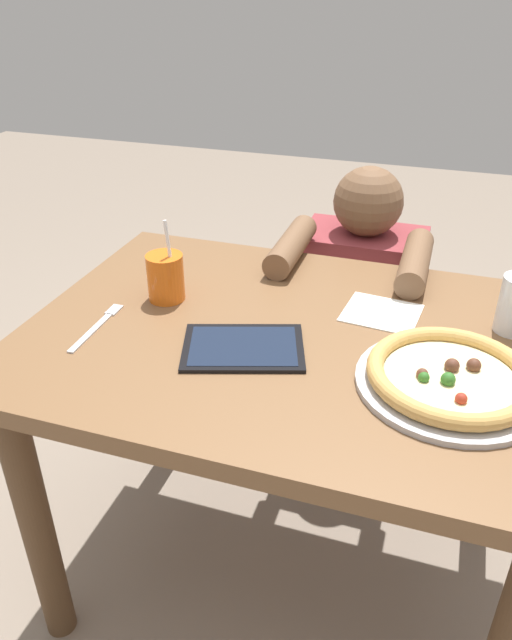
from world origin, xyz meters
TOP-DOWN VIEW (x-y plane):
  - ground_plane at (0.00, 0.00)m, footprint 8.00×8.00m
  - dining_table at (0.00, 0.00)m, footprint 1.12×0.81m
  - pizza_near at (0.32, -0.09)m, footprint 0.34×0.34m
  - drink_cup_colored at (-0.32, 0.06)m, footprint 0.08×0.08m
  - paper_napkin at (0.16, 0.14)m, footprint 0.17×0.16m
  - fork at (-0.40, -0.10)m, footprint 0.02×0.20m
  - tablet at (-0.08, -0.09)m, footprint 0.28×0.24m
  - diner_seated at (0.05, 0.58)m, footprint 0.38×0.51m

SIDE VIEW (x-z plane):
  - ground_plane at x=0.00m, z-range 0.00..0.00m
  - diner_seated at x=0.05m, z-range -0.03..0.91m
  - dining_table at x=0.00m, z-range 0.25..1.00m
  - paper_napkin at x=0.16m, z-range 0.75..0.75m
  - fork at x=-0.40m, z-range 0.75..0.75m
  - tablet at x=-0.08m, z-range 0.75..0.76m
  - pizza_near at x=0.32m, z-range 0.75..0.79m
  - drink_cup_colored at x=-0.32m, z-range 0.71..0.90m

